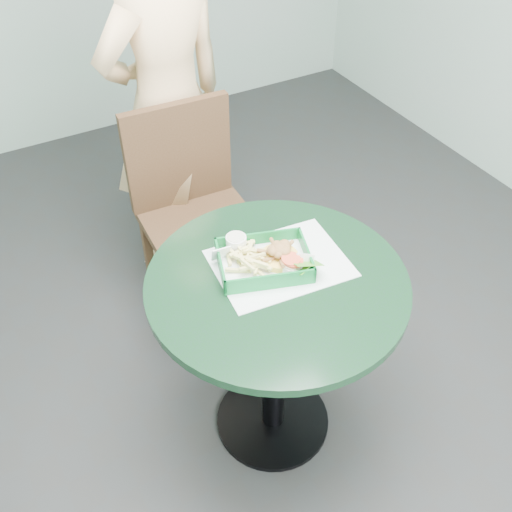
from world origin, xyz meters
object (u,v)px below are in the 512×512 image
diner_person (166,85)px  crab_sandwich (277,254)px  sauce_ramekin (231,252)px  food_basket (264,268)px  dining_chair (193,201)px  cafe_table (276,321)px

diner_person → crab_sandwich: diner_person is taller
sauce_ramekin → food_basket: bearing=-48.7°
dining_chair → food_basket: 0.76m
food_basket → sauce_ramekin: sauce_ramekin is taller
cafe_table → sauce_ramekin: (-0.08, 0.15, 0.22)m
dining_chair → diner_person: (0.04, 0.28, 0.39)m
diner_person → crab_sandwich: bearing=74.9°
food_basket → cafe_table: bearing=-83.3°
diner_person → food_basket: bearing=72.0°
cafe_table → crab_sandwich: bearing=60.5°
cafe_table → crab_sandwich: size_ratio=6.77×
cafe_table → sauce_ramekin: bearing=118.2°
diner_person → cafe_table: bearing=72.8°
crab_sandwich → sauce_ramekin: bearing=148.3°
food_basket → crab_sandwich: 0.06m
cafe_table → dining_chair: 0.79m
crab_sandwich → sauce_ramekin: 0.14m
crab_sandwich → dining_chair: bearing=88.6°
dining_chair → diner_person: size_ratio=0.50×
crab_sandwich → sauce_ramekin: size_ratio=1.83×
cafe_table → crab_sandwich: (0.04, 0.07, 0.22)m
cafe_table → sauce_ramekin: size_ratio=12.38×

